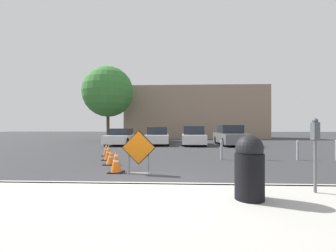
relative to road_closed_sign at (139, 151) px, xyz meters
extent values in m
plane|color=#333335|center=(0.52, 8.31, -0.71)|extent=(96.00, 96.00, 0.00)
cube|color=#ADAAA3|center=(0.52, -3.26, -0.64)|extent=(28.33, 3.14, 0.14)
cube|color=#ADAAA3|center=(0.52, -1.69, -0.64)|extent=(28.33, 0.20, 0.14)
cube|color=black|center=(0.00, 0.00, 0.11)|extent=(1.08, 0.02, 1.08)
cube|color=orange|center=(0.00, -0.02, 0.11)|extent=(1.02, 0.02, 1.02)
cube|color=slate|center=(0.00, 0.04, -0.70)|extent=(0.73, 0.20, 0.02)
cube|color=slate|center=(-0.31, 0.04, -0.30)|extent=(0.04, 0.04, 0.83)
cube|color=slate|center=(0.31, 0.04, -0.30)|extent=(0.04, 0.04, 0.83)
cube|color=black|center=(-0.76, 0.17, -0.70)|extent=(0.47, 0.47, 0.03)
cone|color=orange|center=(-0.76, 0.17, -0.33)|extent=(0.35, 0.35, 0.71)
cylinder|color=white|center=(-0.76, 0.17, -0.17)|extent=(0.11, 0.11, 0.06)
cylinder|color=white|center=(-0.76, 0.17, -0.34)|extent=(0.19, 0.19, 0.06)
cube|color=black|center=(-1.38, 1.66, -0.70)|extent=(0.54, 0.54, 0.03)
cone|color=orange|center=(-1.38, 1.66, -0.40)|extent=(0.40, 0.40, 0.56)
cylinder|color=white|center=(-1.38, 1.66, -0.28)|extent=(0.12, 0.12, 0.05)
cylinder|color=white|center=(-1.38, 1.66, -0.41)|extent=(0.22, 0.22, 0.05)
cube|color=black|center=(-1.85, 2.83, -0.70)|extent=(0.51, 0.51, 0.03)
cone|color=orange|center=(-1.85, 2.83, -0.36)|extent=(0.38, 0.38, 0.65)
cylinder|color=white|center=(-1.85, 2.83, -0.22)|extent=(0.12, 0.12, 0.06)
cylinder|color=white|center=(-1.85, 2.83, -0.37)|extent=(0.21, 0.21, 0.06)
cube|color=black|center=(-2.39, 4.17, -0.70)|extent=(0.41, 0.41, 0.03)
cone|color=orange|center=(-2.39, 4.17, -0.37)|extent=(0.30, 0.30, 0.62)
cylinder|color=white|center=(-2.39, 4.17, -0.24)|extent=(0.10, 0.10, 0.06)
cylinder|color=white|center=(-2.39, 4.17, -0.39)|extent=(0.17, 0.17, 0.06)
cube|color=white|center=(-3.40, 10.97, -0.23)|extent=(1.84, 4.11, 0.62)
cube|color=#1E232D|center=(-3.40, 11.07, 0.34)|extent=(1.58, 1.91, 0.52)
cylinder|color=black|center=(-2.64, 9.69, -0.39)|extent=(0.22, 0.65, 0.65)
cylinder|color=black|center=(-4.23, 9.73, -0.39)|extent=(0.22, 0.65, 0.65)
cylinder|color=black|center=(-2.57, 12.21, -0.39)|extent=(0.22, 0.65, 0.65)
cylinder|color=black|center=(-4.16, 12.25, -0.39)|extent=(0.22, 0.65, 0.65)
cube|color=silver|center=(-0.47, 11.41, -0.21)|extent=(2.02, 4.42, 0.63)
cube|color=#1E232D|center=(-0.48, 11.52, 0.41)|extent=(1.69, 2.07, 0.60)
cylinder|color=black|center=(0.42, 10.11, -0.37)|extent=(0.24, 0.70, 0.69)
cylinder|color=black|center=(-1.23, 10.02, -0.37)|extent=(0.24, 0.70, 0.69)
cylinder|color=black|center=(0.28, 12.79, -0.37)|extent=(0.24, 0.70, 0.69)
cylinder|color=black|center=(-1.37, 12.71, -0.37)|extent=(0.24, 0.70, 0.69)
cube|color=silver|center=(2.45, 11.03, -0.21)|extent=(1.91, 4.07, 0.68)
cube|color=#1E232D|center=(2.45, 11.13, 0.46)|extent=(1.63, 1.89, 0.66)
cylinder|color=black|center=(3.24, 9.76, -0.41)|extent=(0.22, 0.61, 0.60)
cylinder|color=black|center=(1.59, 9.80, -0.41)|extent=(0.22, 0.61, 0.60)
cylinder|color=black|center=(3.31, 12.25, -0.41)|extent=(0.22, 0.61, 0.60)
cylinder|color=black|center=(1.66, 12.30, -0.41)|extent=(0.22, 0.61, 0.60)
cube|color=slate|center=(5.38, 11.16, -0.16)|extent=(1.98, 4.74, 0.76)
cube|color=#1E232D|center=(5.37, 11.27, 0.55)|extent=(1.69, 2.20, 0.65)
cylinder|color=black|center=(6.27, 9.73, -0.40)|extent=(0.22, 0.64, 0.63)
cylinder|color=black|center=(4.57, 9.68, -0.40)|extent=(0.22, 0.64, 0.63)
cylinder|color=black|center=(6.19, 12.64, -0.40)|extent=(0.22, 0.64, 0.63)
cylinder|color=black|center=(4.48, 12.59, -0.40)|extent=(0.22, 0.64, 0.63)
cylinder|color=black|center=(2.55, -2.76, -0.15)|extent=(0.53, 0.53, 0.84)
sphere|color=black|center=(2.55, -2.76, 0.36)|extent=(0.50, 0.50, 0.50)
cylinder|color=gray|center=(3.17, 3.15, -0.30)|extent=(0.11, 0.11, 0.82)
sphere|color=gray|center=(3.17, 3.15, 0.11)|extent=(0.12, 0.12, 0.12)
cylinder|color=gray|center=(4.82, 3.15, -0.28)|extent=(0.11, 0.11, 0.87)
sphere|color=gray|center=(4.82, 3.15, 0.15)|extent=(0.12, 0.12, 0.12)
cylinder|color=gray|center=(6.48, 3.15, -0.31)|extent=(0.11, 0.11, 0.81)
sphere|color=gray|center=(6.48, 3.15, 0.10)|extent=(0.12, 0.12, 0.12)
cylinder|color=#59595B|center=(4.01, -2.28, -0.04)|extent=(0.06, 0.06, 1.07)
cube|color=#474C51|center=(4.01, -2.28, 0.67)|extent=(0.11, 0.15, 0.36)
sphere|color=#474C51|center=(4.01, -2.28, 0.88)|extent=(0.11, 0.11, 0.11)
cube|color=gray|center=(3.37, 22.37, 2.52)|extent=(17.52, 5.00, 6.47)
cylinder|color=#513823|center=(-6.32, 16.80, 0.88)|extent=(0.32, 0.32, 3.20)
sphere|color=#387A33|center=(-6.32, 16.80, 4.51)|extent=(5.41, 5.41, 5.41)
camera|label=1|loc=(1.24, -6.96, 0.77)|focal=24.00mm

